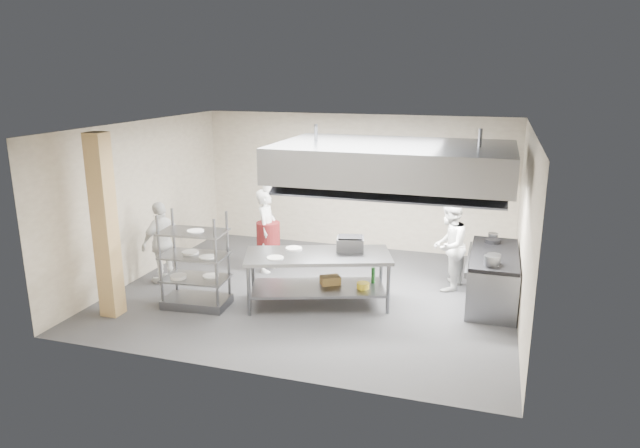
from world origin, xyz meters
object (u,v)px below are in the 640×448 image
(island, at_px, (318,279))
(chef_head, at_px, (267,231))
(chef_plating, at_px, (162,242))
(pass_rack, at_px, (195,261))
(griddle, at_px, (350,244))
(stockpot, at_px, (494,259))
(cooking_range, at_px, (493,279))
(chef_line, at_px, (449,246))

(island, xyz_separation_m, chef_head, (-1.49, 1.35, 0.38))
(chef_head, distance_m, chef_plating, 2.02)
(pass_rack, xyz_separation_m, griddle, (2.43, 1.05, 0.21))
(chef_plating, xyz_separation_m, stockpot, (5.97, 0.24, 0.19))
(cooking_range, distance_m, chef_head, 4.38)
(chef_plating, relative_size, stockpot, 7.01)
(island, relative_size, griddle, 5.30)
(cooking_range, height_order, chef_line, chef_line)
(island, bearing_deg, chef_line, 15.07)
(chef_line, relative_size, chef_plating, 1.06)
(griddle, distance_m, stockpot, 2.37)
(cooking_range, bearing_deg, stockpot, -91.77)
(chef_plating, bearing_deg, island, 105.68)
(island, bearing_deg, chef_plating, 157.63)
(chef_head, height_order, chef_line, chef_head)
(pass_rack, height_order, chef_head, chef_head)
(chef_line, height_order, griddle, chef_line)
(cooking_range, distance_m, stockpot, 0.82)
(island, distance_m, chef_head, 2.04)
(cooking_range, bearing_deg, chef_line, 153.23)
(stockpot, bearing_deg, island, -171.90)
(chef_plating, distance_m, stockpot, 5.97)
(island, xyz_separation_m, griddle, (0.47, 0.36, 0.57))
(pass_rack, relative_size, cooking_range, 0.82)
(chef_head, relative_size, stockpot, 7.46)
(island, bearing_deg, griddle, 18.35)
(chef_head, height_order, griddle, chef_head)
(chef_plating, relative_size, griddle, 3.39)
(cooking_range, distance_m, griddle, 2.55)
(pass_rack, distance_m, chef_head, 2.09)
(chef_head, xyz_separation_m, chef_plating, (-1.64, -1.18, -0.05))
(pass_rack, relative_size, chef_plating, 1.04)
(pass_rack, distance_m, chef_line, 4.53)
(chef_plating, height_order, griddle, chef_plating)
(island, xyz_separation_m, cooking_range, (2.86, 1.00, -0.04))
(pass_rack, relative_size, chef_line, 0.98)
(griddle, bearing_deg, island, -155.32)
(cooking_range, height_order, griddle, griddle)
(island, distance_m, pass_rack, 2.11)
(cooking_range, height_order, chef_plating, chef_plating)
(island, bearing_deg, chef_head, 118.53)
(chef_head, relative_size, chef_plating, 1.06)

